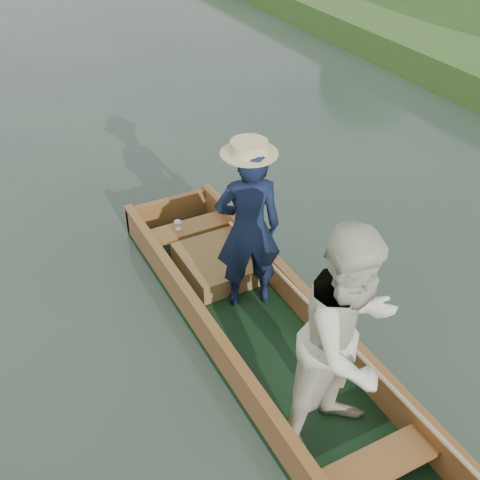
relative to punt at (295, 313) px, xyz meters
name	(u,v)px	position (x,y,z in m)	size (l,w,h in m)	color
ground	(269,352)	(-0.05, 0.33, -0.76)	(120.00, 120.00, 0.00)	#283D30
punt	(295,313)	(0.00, 0.00, 0.00)	(1.14, 5.14, 2.08)	black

